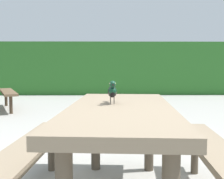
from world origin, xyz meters
name	(u,v)px	position (x,y,z in m)	size (l,w,h in m)	color
hedge_wall	(112,68)	(0.00, 8.67, 0.92)	(28.00, 1.61, 1.85)	#2D6B28
picnic_table_foreground	(120,131)	(-0.04, 0.08, 0.56)	(1.79, 1.85, 0.74)	#84725B
bird_grackle	(112,91)	(-0.10, 0.21, 0.84)	(0.08, 0.29, 0.18)	black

